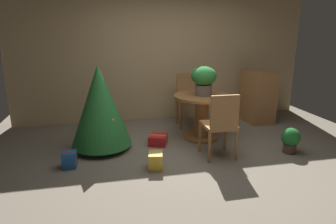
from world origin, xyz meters
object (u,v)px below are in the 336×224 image
object	(u,v)px
round_dining_table	(202,111)
holiday_tree	(100,106)
gift_box_red	(158,140)
gift_box_blue	(69,160)
wooden_cabinet	(258,96)
wooden_chair_near	(221,123)
wooden_chair_far	(188,96)
flower_vase	(204,79)
gift_box_gold	(156,161)
potted_plant	(290,139)

from	to	relation	value
round_dining_table	holiday_tree	world-z (taller)	holiday_tree
gift_box_red	gift_box_blue	bearing A→B (deg)	-156.54
wooden_cabinet	round_dining_table	bearing A→B (deg)	-153.06
wooden_chair_near	wooden_chair_far	distance (m)	1.65
wooden_chair_near	round_dining_table	bearing A→B (deg)	90.00
flower_vase	wooden_cabinet	distance (m)	1.68
gift_box_blue	gift_box_red	xyz separation A→B (m)	(1.33, 0.58, -0.03)
wooden_chair_far	gift_box_gold	distance (m)	2.09
wooden_chair_near	wooden_cabinet	bearing A→B (deg)	47.59
wooden_chair_near	gift_box_red	distance (m)	1.15
wooden_cabinet	gift_box_blue	bearing A→B (deg)	-157.94
wooden_chair_far	gift_box_red	distance (m)	1.32
flower_vase	gift_box_blue	bearing A→B (deg)	-161.82
flower_vase	gift_box_gold	size ratio (longest dim) A/B	1.78
wooden_cabinet	wooden_chair_far	bearing A→B (deg)	176.84
flower_vase	wooden_cabinet	size ratio (longest dim) A/B	0.46
flower_vase	wooden_cabinet	world-z (taller)	flower_vase
wooden_chair_near	wooden_cabinet	xyz separation A→B (m)	(1.43, 1.57, -0.02)
wooden_cabinet	potted_plant	distance (m)	1.68
round_dining_table	wooden_cabinet	xyz separation A→B (m)	(1.43, 0.73, 0.03)
flower_vase	gift_box_blue	size ratio (longest dim) A/B	2.10
round_dining_table	holiday_tree	size ratio (longest dim) A/B	0.71
wooden_chair_far	round_dining_table	bearing A→B (deg)	-90.00
gift_box_gold	wooden_cabinet	xyz separation A→B (m)	(2.40, 1.71, 0.41)
potted_plant	gift_box_gold	bearing A→B (deg)	-177.44
wooden_chair_near	gift_box_gold	distance (m)	1.07
round_dining_table	holiday_tree	distance (m)	1.69
wooden_chair_near	potted_plant	size ratio (longest dim) A/B	2.45
potted_plant	gift_box_red	bearing A→B (deg)	158.15
round_dining_table	flower_vase	distance (m)	0.55
round_dining_table	flower_vase	size ratio (longest dim) A/B	1.97
round_dining_table	flower_vase	xyz separation A→B (m)	(0.01, -0.01, 0.55)
holiday_tree	gift_box_red	bearing A→B (deg)	-0.69
gift_box_blue	holiday_tree	bearing A→B (deg)	53.39
flower_vase	gift_box_gold	xyz separation A→B (m)	(-0.98, -0.97, -0.93)
wooden_chair_far	wooden_cabinet	distance (m)	1.44
holiday_tree	gift_box_red	xyz separation A→B (m)	(0.89, -0.01, -0.62)
gift_box_red	holiday_tree	bearing A→B (deg)	179.31
wooden_chair_near	potted_plant	distance (m)	1.16
round_dining_table	wooden_chair_far	world-z (taller)	wooden_chair_far
gift_box_blue	wooden_chair_near	bearing A→B (deg)	-3.67
gift_box_red	wooden_chair_near	bearing A→B (deg)	-42.36
wooden_chair_near	flower_vase	bearing A→B (deg)	88.98
flower_vase	gift_box_red	world-z (taller)	flower_vase
gift_box_gold	potted_plant	size ratio (longest dim) A/B	0.68
gift_box_blue	gift_box_red	bearing A→B (deg)	23.46
flower_vase	potted_plant	distance (m)	1.63
flower_vase	gift_box_red	size ratio (longest dim) A/B	1.31
round_dining_table	gift_box_gold	xyz separation A→B (m)	(-0.97, -0.98, -0.38)
wooden_chair_far	gift_box_blue	size ratio (longest dim) A/B	4.46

